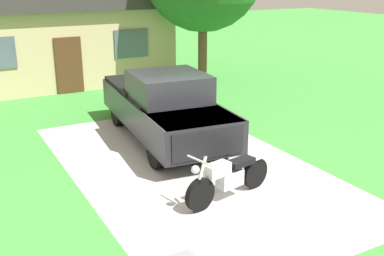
# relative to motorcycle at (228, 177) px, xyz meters

# --- Properties ---
(ground_plane) EXTENTS (80.00, 80.00, 0.00)m
(ground_plane) POSITION_rel_motorcycle_xyz_m (0.08, 1.82, -0.47)
(ground_plane) COLOR green
(driveway_pad) EXTENTS (5.18, 8.96, 0.01)m
(driveway_pad) POSITION_rel_motorcycle_xyz_m (0.08, 1.82, -0.47)
(driveway_pad) COLOR #BDBDBD
(driveway_pad) RESTS_ON ground
(motorcycle) EXTENTS (2.19, 0.82, 1.09)m
(motorcycle) POSITION_rel_motorcycle_xyz_m (0.00, 0.00, 0.00)
(motorcycle) COLOR black
(motorcycle) RESTS_ON ground
(pickup_truck) EXTENTS (2.53, 5.78, 1.90)m
(pickup_truck) POSITION_rel_motorcycle_xyz_m (0.43, 3.89, 0.48)
(pickup_truck) COLOR black
(pickup_truck) RESTS_ON ground
(neighbor_house) EXTENTS (9.60, 5.60, 3.50)m
(neighbor_house) POSITION_rel_motorcycle_xyz_m (-0.43, 12.80, 1.32)
(neighbor_house) COLOR tan
(neighbor_house) RESTS_ON ground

